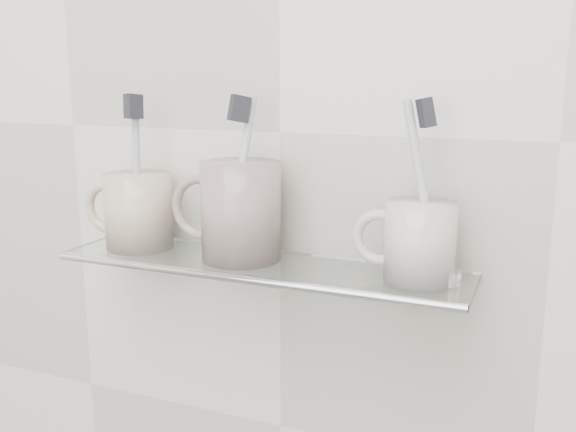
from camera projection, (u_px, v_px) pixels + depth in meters
The scene contains 18 objects.
wall_back at pixel (280, 132), 0.79m from camera, with size 2.50×2.50×0.00m, color silver.
shelf_glass at pixel (260, 265), 0.77m from camera, with size 0.50×0.12×0.01m, color silver.
shelf_rail at pixel (239, 279), 0.72m from camera, with size 0.01×0.01×0.50m, color silver.
bracket_left at pixel (137, 247), 0.89m from camera, with size 0.02×0.02×0.03m, color silver.
bracket_right at pixel (443, 284), 0.73m from camera, with size 0.02×0.02×0.03m, color silver.
mug_left at pixel (139, 211), 0.83m from camera, with size 0.09×0.09×0.10m, color beige.
mug_left_handle at pixel (108, 208), 0.84m from camera, with size 0.07×0.07×0.01m, color beige.
toothbrush_left at pixel (137, 170), 0.82m from camera, with size 0.01×0.01×0.19m, color #A4A1BF.
bristles_left at pixel (133, 106), 0.80m from camera, with size 0.01×0.02×0.03m, color #24252C.
mug_center at pixel (241, 211), 0.77m from camera, with size 0.10×0.10×0.12m, color silver.
mug_center_handle at pixel (202, 208), 0.79m from camera, with size 0.08×0.08×0.01m, color silver.
toothbrush_center at pixel (240, 177), 0.76m from camera, with size 0.01×0.01×0.19m, color silver.
bristles_center at pixel (239, 109), 0.74m from camera, with size 0.01×0.02×0.03m, color #24252C.
mug_right at pixel (420, 242), 0.69m from camera, with size 0.08×0.08×0.09m, color silver.
mug_right_handle at pixel (380, 238), 0.71m from camera, with size 0.06×0.06×0.01m, color silver.
toothbrush_right at pixel (422, 189), 0.68m from camera, with size 0.01×0.01×0.19m, color silver.
bristles_right at pixel (426, 113), 0.66m from camera, with size 0.01×0.02×0.03m, color #24252C.
chrome_cap at pixel (445, 276), 0.69m from camera, with size 0.04×0.04×0.01m, color silver.
Camera 1 is at (0.31, 0.37, 1.32)m, focal length 40.00 mm.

